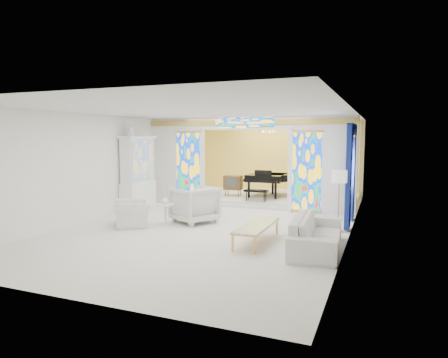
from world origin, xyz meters
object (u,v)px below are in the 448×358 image
at_px(coffee_table, 257,226).
at_px(armchair_left, 133,213).
at_px(sofa, 317,233).
at_px(armchair_right, 194,205).
at_px(grand_piano, 271,178).
at_px(china_cabinet, 138,174).
at_px(tv_console, 233,183).

bearing_deg(coffee_table, armchair_left, 173.00).
distance_m(armchair_left, sofa, 4.91).
xyz_separation_m(armchair_right, sofa, (3.56, -1.48, -0.15)).
height_order(coffee_table, grand_piano, grand_piano).
distance_m(china_cabinet, tv_console, 3.65).
distance_m(sofa, coffee_table, 1.33).
xyz_separation_m(china_cabinet, sofa, (6.17, -2.64, -0.82)).
bearing_deg(grand_piano, coffee_table, -78.01).
bearing_deg(sofa, armchair_left, 80.51).
bearing_deg(coffee_table, armchair_right, 147.47).
xyz_separation_m(china_cabinet, armchair_left, (1.28, -2.15, -0.83)).
height_order(grand_piano, tv_console, grand_piano).
xyz_separation_m(armchair_right, coffee_table, (2.23, -1.42, -0.11)).
bearing_deg(coffee_table, sofa, -2.25).
xyz_separation_m(armchair_right, tv_console, (-0.35, 3.99, 0.17)).
distance_m(armchair_right, grand_piano, 4.60).
height_order(armchair_right, coffee_table, armchair_right).
bearing_deg(sofa, china_cabinet, 63.03).
bearing_deg(armchair_right, tv_console, -146.29).
relative_size(china_cabinet, tv_console, 3.65).
relative_size(armchair_left, coffee_table, 0.55).
bearing_deg(coffee_table, china_cabinet, 151.83).
bearing_deg(china_cabinet, coffee_table, -28.17).
relative_size(armchair_right, grand_piano, 0.44).
height_order(armchair_right, sofa, armchair_right).
relative_size(china_cabinet, sofa, 1.13).
height_order(sofa, tv_console, tv_console).
bearing_deg(tv_console, armchair_left, -104.58).
height_order(armchair_right, grand_piano, grand_piano).
xyz_separation_m(armchair_left, sofa, (4.88, -0.49, 0.01)).
xyz_separation_m(grand_piano, tv_console, (-1.30, -0.50, -0.19)).
bearing_deg(china_cabinet, armchair_right, -24.12).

